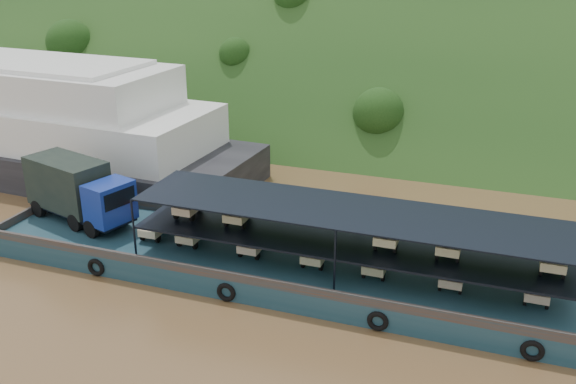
% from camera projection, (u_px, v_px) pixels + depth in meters
% --- Properties ---
extents(ground, '(160.00, 160.00, 0.00)m').
position_uv_depth(ground, '(303.00, 265.00, 37.20)').
color(ground, brown).
rests_on(ground, ground).
extents(hillside, '(140.00, 39.60, 39.60)m').
position_uv_depth(hillside, '(410.00, 116.00, 68.71)').
color(hillside, '#193915').
rests_on(hillside, ground).
extents(cargo_barge, '(35.11, 7.18, 5.05)m').
position_uv_depth(cargo_barge, '(256.00, 251.00, 36.10)').
color(cargo_barge, '#123442').
rests_on(cargo_barge, ground).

